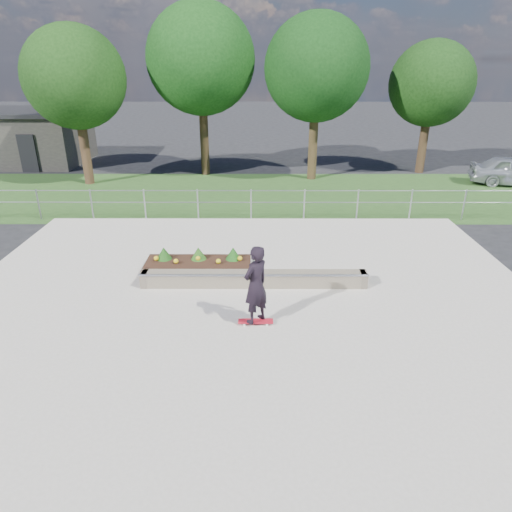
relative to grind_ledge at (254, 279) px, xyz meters
The scene contains 12 objects.
ground 1.92m from the grind_ledge, 94.23° to the right, with size 120.00×120.00×0.00m, color black.
grass_verge 9.11m from the grind_ledge, 90.88° to the left, with size 30.00×8.00×0.02m, color #25441B.
concrete_slab 1.92m from the grind_ledge, 94.23° to the right, with size 15.00×15.00×0.06m, color #AFA79B.
fence 5.63m from the grind_ledge, 91.44° to the left, with size 20.06×0.06×1.20m.
building 21.46m from the grind_ledge, 131.29° to the left, with size 8.40×5.40×3.00m.
tree_far_left 14.51m from the grind_ledge, 126.25° to the left, with size 4.55×4.55×7.15m.
tree_mid_left 14.39m from the grind_ledge, 101.39° to the left, with size 5.25×5.25×8.25m.
tree_mid_right 13.39m from the grind_ledge, 76.70° to the left, with size 4.90×4.90×7.70m.
tree_far_right 16.77m from the grind_ledge, 56.92° to the left, with size 4.20×4.20×6.60m.
grind_ledge is the anchor object (origin of this frame).
planter_bed 1.90m from the grind_ledge, 147.74° to the left, with size 3.00×1.20×0.61m.
skateboarder 2.07m from the grind_ledge, 88.35° to the right, with size 0.80×0.78×1.92m.
Camera 1 is at (0.22, -8.98, 5.64)m, focal length 32.00 mm.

